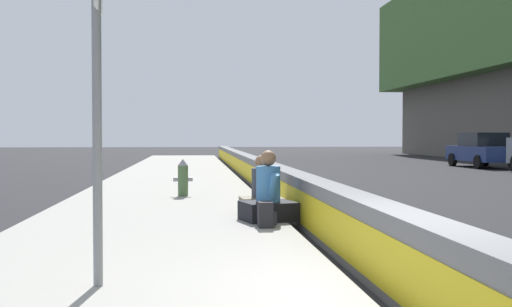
# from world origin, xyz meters

# --- Properties ---
(jersey_barrier) EXTENTS (76.00, 0.45, 0.85)m
(jersey_barrier) POSITION_xyz_m (0.00, 0.00, 0.42)
(jersey_barrier) COLOR slate
(jersey_barrier) RESTS_ON ground_plane
(route_sign_post) EXTENTS (0.44, 0.09, 3.60)m
(route_sign_post) POSITION_xyz_m (0.64, 2.91, 2.21)
(route_sign_post) COLOR gray
(route_sign_post) RESTS_ON sidewalk_strip
(fire_hydrant) EXTENTS (0.26, 0.46, 0.88)m
(fire_hydrant) POSITION_xyz_m (9.54, 2.24, 0.59)
(fire_hydrant) COLOR #47663D
(fire_hydrant) RESTS_ON sidewalk_strip
(seated_person_foreground) EXTENTS (0.92, 1.01, 1.19)m
(seated_person_foreground) POSITION_xyz_m (5.07, 0.74, 0.51)
(seated_person_foreground) COLOR black
(seated_person_foreground) RESTS_ON sidewalk_strip
(seated_person_middle) EXTENTS (0.70, 0.81, 1.07)m
(seated_person_middle) POSITION_xyz_m (6.14, 0.74, 0.48)
(seated_person_middle) COLOR #706651
(seated_person_middle) RESTS_ON sidewalk_strip
(backpack) EXTENTS (0.32, 0.28, 0.40)m
(backpack) POSITION_xyz_m (4.31, 0.87, 0.33)
(backpack) COLOR #232328
(backpack) RESTS_ON sidewalk_strip
(parked_car_midline) EXTENTS (4.52, 1.99, 1.71)m
(parked_car_midline) POSITION_xyz_m (24.22, -12.13, 0.86)
(parked_car_midline) COLOR navy
(parked_car_midline) RESTS_ON ground_plane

